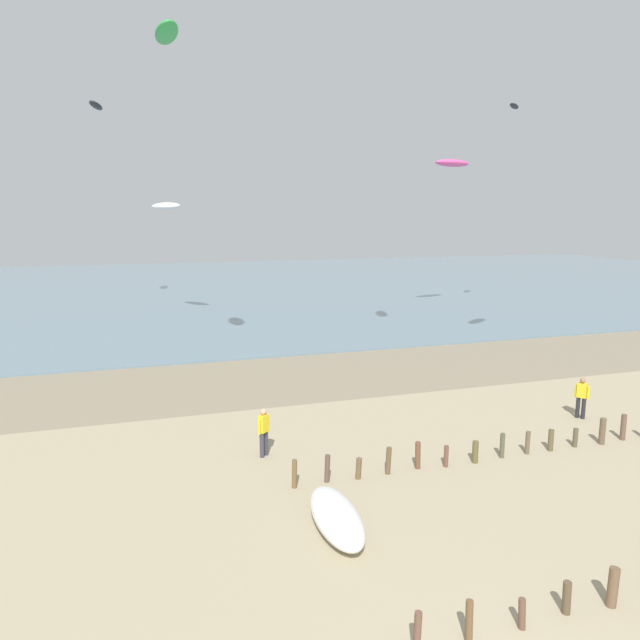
{
  "coord_description": "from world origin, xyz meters",
  "views": [
    {
      "loc": [
        -5.64,
        -5.81,
        8.18
      ],
      "look_at": [
        -0.23,
        11.67,
        4.82
      ],
      "focal_mm": 32.12,
      "sensor_mm": 36.0,
      "label": 1
    }
  ],
  "objects_px": {
    "grounded_kite": "(336,517)",
    "kite_aloft_3": "(96,105)",
    "kite_aloft_1": "(167,33)",
    "kite_aloft_2": "(452,163)",
    "person_mid_beach": "(582,397)",
    "kite_aloft_4": "(514,106)",
    "kite_aloft_5": "(166,206)",
    "person_left_flank": "(264,431)"
  },
  "relations": [
    {
      "from": "kite_aloft_1",
      "to": "kite_aloft_3",
      "type": "distance_m",
      "value": 23.8
    },
    {
      "from": "person_mid_beach",
      "to": "person_left_flank",
      "type": "distance_m",
      "value": 13.13
    },
    {
      "from": "person_mid_beach",
      "to": "kite_aloft_3",
      "type": "bearing_deg",
      "value": 119.51
    },
    {
      "from": "kite_aloft_3",
      "to": "kite_aloft_4",
      "type": "xyz_separation_m",
      "value": [
        31.38,
        -12.89,
        -0.6
      ]
    },
    {
      "from": "grounded_kite",
      "to": "kite_aloft_5",
      "type": "bearing_deg",
      "value": -172.5
    },
    {
      "from": "grounded_kite",
      "to": "kite_aloft_4",
      "type": "height_order",
      "value": "kite_aloft_4"
    },
    {
      "from": "kite_aloft_4",
      "to": "kite_aloft_5",
      "type": "bearing_deg",
      "value": 117.52
    },
    {
      "from": "kite_aloft_1",
      "to": "kite_aloft_5",
      "type": "xyz_separation_m",
      "value": [
        0.27,
        16.68,
        -7.77
      ]
    },
    {
      "from": "grounded_kite",
      "to": "kite_aloft_3",
      "type": "relative_size",
      "value": 1.1
    },
    {
      "from": "person_mid_beach",
      "to": "grounded_kite",
      "type": "bearing_deg",
      "value": -157.83
    },
    {
      "from": "kite_aloft_3",
      "to": "kite_aloft_5",
      "type": "relative_size",
      "value": 0.91
    },
    {
      "from": "person_mid_beach",
      "to": "kite_aloft_2",
      "type": "height_order",
      "value": "kite_aloft_2"
    },
    {
      "from": "kite_aloft_4",
      "to": "kite_aloft_5",
      "type": "relative_size",
      "value": 0.61
    },
    {
      "from": "kite_aloft_1",
      "to": "kite_aloft_3",
      "type": "bearing_deg",
      "value": -167.81
    },
    {
      "from": "grounded_kite",
      "to": "kite_aloft_5",
      "type": "relative_size",
      "value": 0.99
    },
    {
      "from": "person_left_flank",
      "to": "kite_aloft_1",
      "type": "distance_m",
      "value": 19.62
    },
    {
      "from": "person_left_flank",
      "to": "kite_aloft_5",
      "type": "xyz_separation_m",
      "value": [
        -1.74,
        28.21,
        7.98
      ]
    },
    {
      "from": "person_mid_beach",
      "to": "kite_aloft_1",
      "type": "height_order",
      "value": "kite_aloft_1"
    },
    {
      "from": "person_mid_beach",
      "to": "grounded_kite",
      "type": "height_order",
      "value": "person_mid_beach"
    },
    {
      "from": "person_left_flank",
      "to": "kite_aloft_1",
      "type": "height_order",
      "value": "kite_aloft_1"
    },
    {
      "from": "kite_aloft_2",
      "to": "kite_aloft_5",
      "type": "height_order",
      "value": "kite_aloft_2"
    },
    {
      "from": "person_left_flank",
      "to": "grounded_kite",
      "type": "relative_size",
      "value": 0.52
    },
    {
      "from": "grounded_kite",
      "to": "kite_aloft_3",
      "type": "bearing_deg",
      "value": -166.27
    },
    {
      "from": "kite_aloft_4",
      "to": "kite_aloft_2",
      "type": "bearing_deg",
      "value": 110.41
    },
    {
      "from": "person_mid_beach",
      "to": "kite_aloft_3",
      "type": "relative_size",
      "value": 0.57
    },
    {
      "from": "kite_aloft_2",
      "to": "kite_aloft_5",
      "type": "bearing_deg",
      "value": 152.24
    },
    {
      "from": "grounded_kite",
      "to": "kite_aloft_1",
      "type": "xyz_separation_m",
      "value": [
        -2.89,
        16.67,
        16.34
      ]
    },
    {
      "from": "person_left_flank",
      "to": "kite_aloft_3",
      "type": "bearing_deg",
      "value": 100.86
    },
    {
      "from": "person_mid_beach",
      "to": "kite_aloft_1",
      "type": "bearing_deg",
      "value": 142.35
    },
    {
      "from": "person_left_flank",
      "to": "kite_aloft_4",
      "type": "height_order",
      "value": "kite_aloft_4"
    },
    {
      "from": "person_mid_beach",
      "to": "kite_aloft_2",
      "type": "relative_size",
      "value": 0.48
    },
    {
      "from": "grounded_kite",
      "to": "kite_aloft_1",
      "type": "distance_m",
      "value": 23.52
    },
    {
      "from": "kite_aloft_1",
      "to": "kite_aloft_2",
      "type": "distance_m",
      "value": 25.78
    },
    {
      "from": "grounded_kite",
      "to": "kite_aloft_3",
      "type": "height_order",
      "value": "kite_aloft_3"
    },
    {
      "from": "kite_aloft_1",
      "to": "kite_aloft_4",
      "type": "xyz_separation_m",
      "value": [
        26.7,
        10.44,
        -0.09
      ]
    },
    {
      "from": "grounded_kite",
      "to": "kite_aloft_2",
      "type": "height_order",
      "value": "kite_aloft_2"
    },
    {
      "from": "person_left_flank",
      "to": "kite_aloft_4",
      "type": "distance_m",
      "value": 36.58
    },
    {
      "from": "person_left_flank",
      "to": "person_mid_beach",
      "type": "bearing_deg",
      "value": -0.62
    },
    {
      "from": "person_mid_beach",
      "to": "grounded_kite",
      "type": "xyz_separation_m",
      "value": [
        -12.25,
        -4.99,
        -0.59
      ]
    },
    {
      "from": "kite_aloft_2",
      "to": "kite_aloft_4",
      "type": "height_order",
      "value": "kite_aloft_4"
    },
    {
      "from": "person_mid_beach",
      "to": "kite_aloft_4",
      "type": "xyz_separation_m",
      "value": [
        11.56,
        22.12,
        15.66
      ]
    },
    {
      "from": "person_mid_beach",
      "to": "kite_aloft_1",
      "type": "distance_m",
      "value": 24.77
    }
  ]
}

